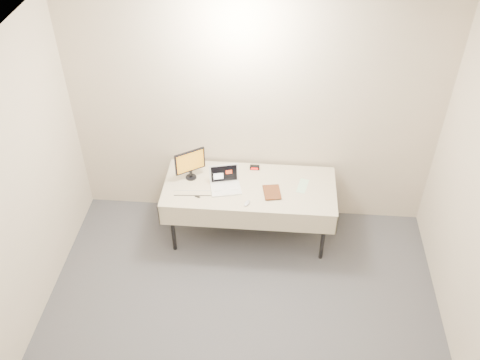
# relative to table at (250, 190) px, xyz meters

# --- Properties ---
(back_wall) EXTENTS (4.00, 0.10, 2.70)m
(back_wall) POSITION_rel_table_xyz_m (0.00, 0.45, 0.67)
(back_wall) COLOR beige
(back_wall) RESTS_ON ground
(table) EXTENTS (1.86, 0.81, 0.74)m
(table) POSITION_rel_table_xyz_m (0.00, 0.00, 0.00)
(table) COLOR black
(table) RESTS_ON ground
(laptop) EXTENTS (0.37, 0.34, 0.22)m
(laptop) POSITION_rel_table_xyz_m (-0.26, -0.02, 0.12)
(laptop) COLOR white
(laptop) RESTS_ON table
(monitor) EXTENTS (0.30, 0.21, 0.36)m
(monitor) POSITION_rel_table_xyz_m (-0.65, 0.09, 0.27)
(monitor) COLOR black
(monitor) RESTS_ON table
(book) EXTENTS (0.18, 0.05, 0.24)m
(book) POSITION_rel_table_xyz_m (0.16, -0.11, 0.18)
(book) COLOR brown
(book) RESTS_ON table
(alarm_clock) EXTENTS (0.11, 0.05, 0.04)m
(alarm_clock) POSITION_rel_table_xyz_m (0.03, 0.30, 0.08)
(alarm_clock) COLOR black
(alarm_clock) RESTS_ON table
(clicker) EXTENTS (0.09, 0.11, 0.02)m
(clicker) POSITION_rel_table_xyz_m (-0.01, -0.29, 0.07)
(clicker) COLOR #BCBCBE
(clicker) RESTS_ON table
(paper_form) EXTENTS (0.14, 0.26, 0.00)m
(paper_form) POSITION_rel_table_xyz_m (0.57, 0.05, 0.06)
(paper_form) COLOR #BCECBE
(paper_form) RESTS_ON table
(usb_dongle) EXTENTS (0.06, 0.04, 0.01)m
(usb_dongle) POSITION_rel_table_xyz_m (-0.54, -0.22, 0.07)
(usb_dongle) COLOR black
(usb_dongle) RESTS_ON table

